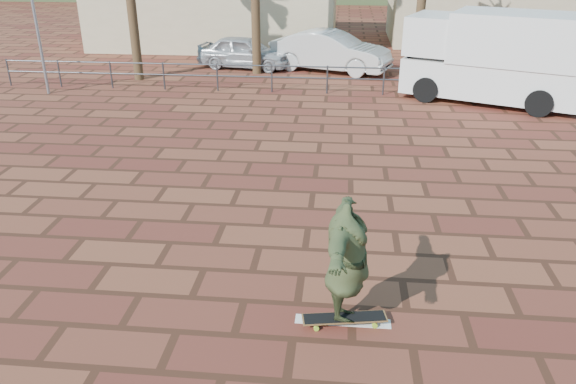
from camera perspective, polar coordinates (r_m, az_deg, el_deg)
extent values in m
plane|color=brown|center=(9.50, 1.39, -8.37)|extent=(120.00, 120.00, 0.00)
cube|color=white|center=(8.50, 5.59, -12.94)|extent=(1.40, 0.22, 0.01)
cylinder|color=#47494F|center=(24.03, -26.51, 10.81)|extent=(0.06, 0.06, 1.00)
cylinder|color=#47494F|center=(23.05, -22.20, 11.08)|extent=(0.06, 0.06, 1.00)
cylinder|color=#47494F|center=(22.21, -17.52, 11.29)|extent=(0.06, 0.06, 1.00)
cylinder|color=#47494F|center=(21.52, -12.51, 11.43)|extent=(0.06, 0.06, 1.00)
cylinder|color=#47494F|center=(20.99, -7.19, 11.50)|extent=(0.06, 0.06, 1.00)
cylinder|color=#47494F|center=(20.65, -1.66, 11.46)|extent=(0.06, 0.06, 1.00)
cylinder|color=#47494F|center=(20.50, 4.01, 11.31)|extent=(0.06, 0.06, 1.00)
cylinder|color=#47494F|center=(20.54, 9.69, 11.06)|extent=(0.06, 0.06, 1.00)
cylinder|color=#47494F|center=(20.78, 15.29, 10.70)|extent=(0.06, 0.06, 1.00)
cylinder|color=#47494F|center=(21.20, 20.70, 10.26)|extent=(0.06, 0.06, 1.00)
cylinder|color=#47494F|center=(21.80, 25.84, 9.76)|extent=(0.06, 0.06, 1.00)
cylinder|color=#47494F|center=(20.40, 4.04, 12.54)|extent=(24.00, 0.05, 0.05)
cylinder|color=#47494F|center=(20.49, 4.01, 11.45)|extent=(24.00, 0.05, 0.05)
cube|color=beige|center=(30.83, -7.04, 18.45)|extent=(12.00, 7.00, 4.00)
cube|color=olive|center=(8.39, 5.75, -12.60)|extent=(1.26, 0.48, 0.02)
cube|color=black|center=(8.39, 5.76, -12.54)|extent=(1.21, 0.45, 0.00)
cube|color=silver|center=(8.36, 2.79, -12.97)|extent=(0.10, 0.21, 0.03)
cube|color=silver|center=(8.49, 8.64, -12.57)|extent=(0.10, 0.21, 0.03)
cylinder|color=#9FCB2B|center=(8.28, 2.89, -13.67)|extent=(0.08, 0.05, 0.08)
cylinder|color=#9FCB2B|center=(8.47, 2.68, -12.64)|extent=(0.08, 0.05, 0.08)
cylinder|color=#9FCB2B|center=(8.42, 8.81, -13.26)|extent=(0.08, 0.05, 0.08)
cylinder|color=#9FCB2B|center=(8.61, 8.45, -12.26)|extent=(0.08, 0.05, 0.08)
imported|color=#343D21|center=(7.87, 6.04, -7.19)|extent=(0.77, 2.29, 1.83)
cube|color=white|center=(20.56, 19.97, 10.81)|extent=(6.17, 4.35, 1.16)
cube|color=white|center=(20.22, 22.65, 14.20)|extent=(4.84, 3.88, 1.59)
cube|color=white|center=(20.71, 14.89, 15.28)|extent=(2.46, 2.80, 1.27)
cube|color=black|center=(20.95, 12.88, 14.25)|extent=(0.75, 1.68, 0.69)
cylinder|color=black|center=(19.95, 13.83, 10.07)|extent=(0.89, 0.60, 0.85)
cylinder|color=black|center=(22.05, 15.42, 11.24)|extent=(0.89, 0.60, 0.85)
cylinder|color=black|center=(19.40, 24.17, 8.24)|extent=(0.89, 0.60, 0.85)
cylinder|color=black|center=(21.55, 24.80, 9.59)|extent=(0.89, 0.60, 0.85)
imported|color=#AEB1B5|center=(24.74, -4.43, 14.00)|extent=(4.20, 2.24, 1.36)
imported|color=silver|center=(24.11, 4.34, 14.07)|extent=(5.26, 3.30, 1.64)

